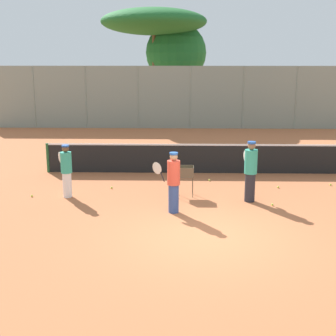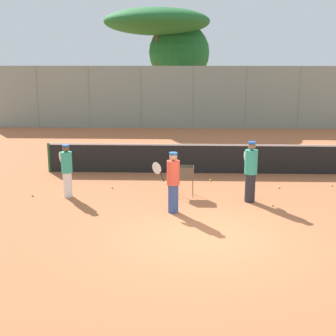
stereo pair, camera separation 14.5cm
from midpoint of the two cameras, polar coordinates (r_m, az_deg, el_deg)
ground_plane at (r=11.15m, az=4.19°, el=-8.36°), size 80.00×80.00×0.00m
tennis_net at (r=16.88m, az=3.25°, el=1.24°), size 10.91×0.10×1.07m
back_fence at (r=27.27m, az=2.60°, el=8.58°), size 24.30×0.08×3.58m
tree_0 at (r=30.67m, az=-1.88°, el=17.38°), size 6.66×6.66×7.05m
tree_1 at (r=31.63m, az=0.85°, el=13.86°), size 3.97×3.97×6.31m
tree_2 at (r=32.15m, az=-0.01°, el=13.70°), size 2.90×2.90×5.74m
player_white_outfit at (r=14.26m, az=-12.57°, el=-0.25°), size 0.58×0.77×1.59m
player_red_cap at (r=12.53m, az=0.32°, el=-1.66°), size 0.81×0.55×1.66m
player_yellow_shirt at (r=13.67m, az=9.72°, el=-0.32°), size 0.37×0.92×1.77m
ball_cart at (r=14.08m, az=1.72°, el=-0.73°), size 0.56×0.41×0.91m
tennis_ball_0 at (r=13.62m, az=12.30°, el=-4.38°), size 0.07×0.07×0.07m
tennis_ball_1 at (r=15.95m, az=4.81°, el=-1.46°), size 0.07×0.07×0.07m
tennis_ball_2 at (r=14.73m, az=-16.54°, el=-3.27°), size 0.07×0.07×0.07m
tennis_ball_3 at (r=15.09m, az=-7.16°, el=-2.39°), size 0.07×0.07×0.07m
tennis_ball_4 at (r=15.44m, az=13.02°, el=-2.28°), size 0.07×0.07×0.07m
tennis_ball_6 at (r=16.20m, az=18.96°, el=-1.93°), size 0.07×0.07×0.07m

